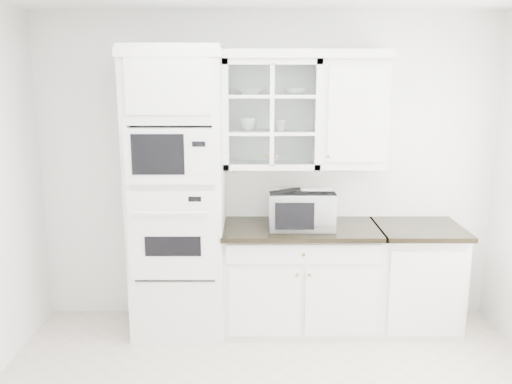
{
  "coord_description": "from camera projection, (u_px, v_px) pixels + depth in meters",
  "views": [
    {
      "loc": [
        -0.11,
        -2.97,
        2.19
      ],
      "look_at": [
        -0.1,
        1.05,
        1.3
      ],
      "focal_mm": 38.0,
      "sensor_mm": 36.0,
      "label": 1
    }
  ],
  "objects": [
    {
      "name": "room_shell",
      "position": [
        272.0,
        139.0,
        3.4
      ],
      "size": [
        4.0,
        3.5,
        2.7
      ],
      "color": "white",
      "rests_on": "ground"
    },
    {
      "name": "bowl_a",
      "position": [
        251.0,
        91.0,
        4.49
      ],
      "size": [
        0.28,
        0.28,
        0.06
      ],
      "primitive_type": "imported",
      "rotation": [
        0.0,
        0.0,
        -0.16
      ],
      "color": "white",
      "rests_on": "upper_cabinet_glass"
    },
    {
      "name": "bowl_b",
      "position": [
        295.0,
        91.0,
        4.49
      ],
      "size": [
        0.21,
        0.21,
        0.05
      ],
      "primitive_type": "imported",
      "rotation": [
        0.0,
        0.0,
        0.31
      ],
      "color": "white",
      "rests_on": "upper_cabinet_glass"
    },
    {
      "name": "cup_a",
      "position": [
        248.0,
        124.0,
        4.55
      ],
      "size": [
        0.18,
        0.18,
        0.11
      ],
      "primitive_type": "imported",
      "rotation": [
        0.0,
        0.0,
        0.31
      ],
      "color": "white",
      "rests_on": "upper_cabinet_glass"
    },
    {
      "name": "crown_molding",
      "position": [
        259.0,
        54.0,
        4.39
      ],
      "size": [
        2.14,
        0.38,
        0.07
      ],
      "primitive_type": "cube",
      "color": "white",
      "rests_on": "room_shell"
    },
    {
      "name": "upper_cabinet_glass",
      "position": [
        271.0,
        114.0,
        4.52
      ],
      "size": [
        0.8,
        0.33,
        0.9
      ],
      "color": "white",
      "rests_on": "room_shell"
    },
    {
      "name": "upper_cabinet_solid",
      "position": [
        352.0,
        114.0,
        4.52
      ],
      "size": [
        0.55,
        0.33,
        0.9
      ],
      "primitive_type": "cube",
      "color": "white",
      "rests_on": "room_shell"
    },
    {
      "name": "cup_b",
      "position": [
        281.0,
        125.0,
        4.54
      ],
      "size": [
        0.12,
        0.12,
        0.09
      ],
      "primitive_type": "imported",
      "rotation": [
        0.0,
        0.0,
        -0.25
      ],
      "color": "white",
      "rests_on": "upper_cabinet_glass"
    },
    {
      "name": "oven_column",
      "position": [
        178.0,
        194.0,
        4.49
      ],
      "size": [
        0.76,
        0.68,
        2.4
      ],
      "color": "white",
      "rests_on": "ground"
    },
    {
      "name": "extra_base_cabinet",
      "position": [
        415.0,
        276.0,
        4.68
      ],
      "size": [
        0.72,
        0.67,
        0.92
      ],
      "color": "white",
      "rests_on": "ground"
    },
    {
      "name": "base_cabinet_run",
      "position": [
        300.0,
        276.0,
        4.68
      ],
      "size": [
        1.32,
        0.67,
        0.92
      ],
      "color": "white",
      "rests_on": "ground"
    },
    {
      "name": "countertop_microwave",
      "position": [
        301.0,
        209.0,
        4.51
      ],
      "size": [
        0.54,
        0.45,
        0.31
      ],
      "primitive_type": "imported",
      "rotation": [
        0.0,
        0.0,
        3.13
      ],
      "color": "white",
      "rests_on": "base_cabinet_run"
    }
  ]
}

